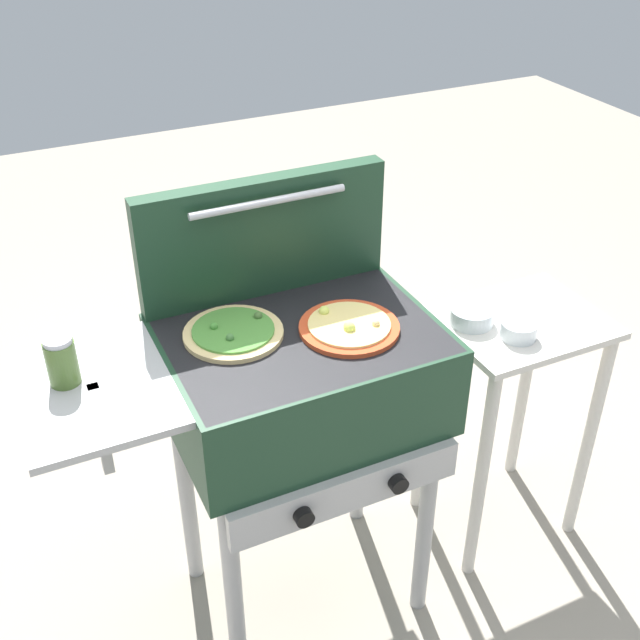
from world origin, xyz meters
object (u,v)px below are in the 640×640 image
(pizza_veggie, at_px, (233,332))
(topping_bowl_far, at_px, (472,316))
(sauce_jar, at_px, (62,361))
(prep_table, at_px, (512,382))
(topping_bowl_near, at_px, (519,330))
(grill, at_px, (297,384))
(pizza_cheese, at_px, (349,327))

(pizza_veggie, bearing_deg, topping_bowl_far, -0.87)
(sauce_jar, height_order, prep_table, sauce_jar)
(topping_bowl_near, bearing_deg, sauce_jar, 174.63)
(grill, height_order, prep_table, grill)
(prep_table, bearing_deg, grill, -179.63)
(pizza_cheese, bearing_deg, grill, 164.00)
(grill, xyz_separation_m, sauce_jar, (-0.51, 0.04, 0.20))
(grill, relative_size, pizza_veggie, 4.13)
(sauce_jar, relative_size, prep_table, 0.15)
(prep_table, bearing_deg, sauce_jar, 178.11)
(sauce_jar, bearing_deg, grill, -4.85)
(pizza_cheese, xyz_separation_m, pizza_veggie, (-0.25, 0.09, -0.00))
(grill, bearing_deg, pizza_veggie, 155.83)
(grill, distance_m, topping_bowl_near, 0.61)
(prep_table, height_order, topping_bowl_near, topping_bowl_near)
(topping_bowl_far, bearing_deg, sauce_jar, -179.72)
(pizza_veggie, xyz_separation_m, sauce_jar, (-0.38, -0.02, 0.05))
(sauce_jar, bearing_deg, topping_bowl_near, -5.37)
(topping_bowl_near, height_order, topping_bowl_far, same)
(topping_bowl_near, distance_m, topping_bowl_far, 0.13)
(grill, height_order, topping_bowl_far, grill)
(pizza_veggie, distance_m, prep_table, 0.89)
(pizza_veggie, bearing_deg, pizza_cheese, -20.37)
(grill, distance_m, prep_table, 0.71)
(pizza_cheese, height_order, topping_bowl_far, pizza_cheese)
(pizza_veggie, bearing_deg, grill, -24.17)
(grill, relative_size, sauce_jar, 8.58)
(topping_bowl_near, xyz_separation_m, topping_bowl_far, (-0.07, 0.11, 0.00))
(prep_table, xyz_separation_m, topping_bowl_near, (-0.07, -0.07, 0.24))
(topping_bowl_far, bearing_deg, prep_table, -17.80)
(pizza_veggie, bearing_deg, prep_table, -3.87)
(pizza_cheese, xyz_separation_m, sauce_jar, (-0.63, 0.08, 0.05))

